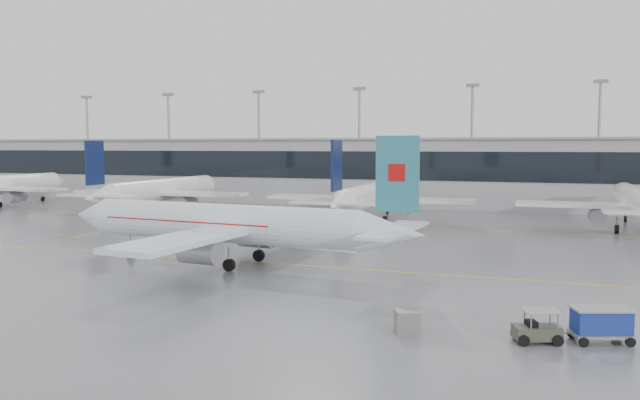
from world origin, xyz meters
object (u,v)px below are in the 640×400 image
(air_canada_jet, at_px, (233,225))
(baggage_tug, at_px, (537,331))
(gse_unit, at_px, (407,322))
(baggage_cart, at_px, (601,322))

(air_canada_jet, bearing_deg, baggage_tug, 156.00)
(baggage_tug, relative_size, gse_unit, 2.82)
(air_canada_jet, xyz_separation_m, baggage_tug, (26.53, -14.96, -3.11))
(baggage_tug, bearing_deg, baggage_cart, 0.00)
(air_canada_jet, distance_m, baggage_cart, 33.06)
(baggage_cart, distance_m, gse_unit, 10.79)
(air_canada_jet, distance_m, gse_unit, 25.02)
(air_canada_jet, xyz_separation_m, baggage_cart, (29.93, -13.78, -2.60))
(gse_unit, bearing_deg, baggage_cart, -12.74)
(air_canada_jet, bearing_deg, gse_unit, 146.45)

